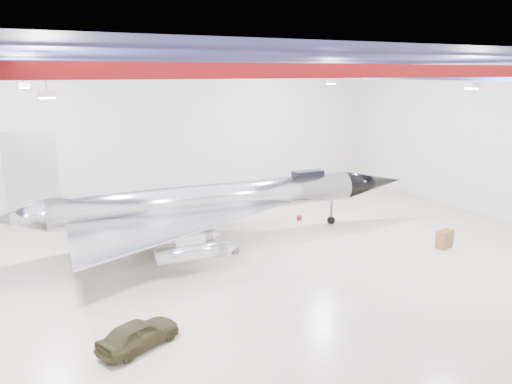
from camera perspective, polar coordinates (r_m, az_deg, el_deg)
floor at (r=28.40m, az=-1.47°, el=-7.85°), size 40.00×40.00×0.00m
wall_back at (r=40.75m, az=-10.93°, el=6.45°), size 40.00×0.00×40.00m
wall_right at (r=39.85m, az=25.36°, el=5.24°), size 0.00×30.00×30.00m
ceiling at (r=26.45m, az=-1.61°, el=14.93°), size 40.00×40.00×0.00m
ceiling_structure at (r=26.45m, az=-1.60°, el=13.46°), size 39.50×29.50×1.08m
jet_aircraft at (r=31.22m, az=-5.09°, el=-1.26°), size 26.99×16.63×7.36m
jeep at (r=20.42m, az=-13.30°, el=-15.51°), size 3.58×2.52×1.13m
desk at (r=32.28m, az=20.74°, el=-5.09°), size 1.27×0.85×1.07m
toolbox_red at (r=32.70m, az=-11.97°, el=-4.92°), size 0.51×0.42×0.34m
engine_drum at (r=29.44m, az=-2.32°, el=-6.68°), size 0.53×0.53×0.38m
parts_bin at (r=36.16m, az=-3.49°, el=-2.80°), size 0.67×0.60×0.39m
crate_small at (r=32.05m, az=-15.78°, el=-5.62°), size 0.41×0.37×0.24m
tool_chest at (r=36.00m, az=4.97°, el=-2.96°), size 0.42×0.42×0.33m
oil_barrel at (r=31.92m, az=-11.79°, el=-5.37°), size 0.53×0.45×0.33m
spares_box at (r=37.96m, az=-2.46°, el=-2.06°), size 0.42×0.42×0.31m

